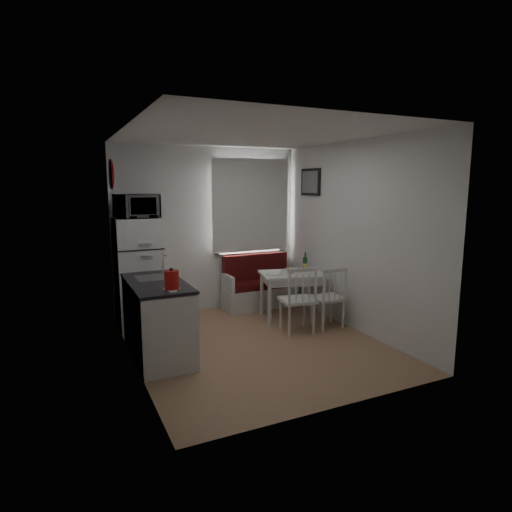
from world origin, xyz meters
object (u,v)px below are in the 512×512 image
(microwave, at_px, (136,206))
(kettle, at_px, (172,280))
(bench, at_px, (259,290))
(kitchen_counter, at_px, (158,318))
(wine_bottle, at_px, (305,261))
(chair_right, at_px, (331,291))
(chair_left, at_px, (301,293))
(fridge, at_px, (139,272))
(dining_table, at_px, (292,278))

(microwave, relative_size, kettle, 2.43)
(bench, xyz_separation_m, kettle, (-1.93, -1.89, 0.73))
(kitchen_counter, distance_m, wine_bottle, 2.58)
(chair_right, xyz_separation_m, kettle, (-2.37, -0.47, 0.48))
(bench, relative_size, wine_bottle, 4.31)
(chair_left, distance_m, chair_right, 0.50)
(chair_right, distance_m, microwave, 2.95)
(kitchen_counter, distance_m, kettle, 0.78)
(kitchen_counter, bearing_deg, kettle, -84.72)
(bench, distance_m, fridge, 2.02)
(microwave, bearing_deg, dining_table, -15.57)
(dining_table, bearing_deg, wine_bottle, 33.48)
(chair_right, bearing_deg, dining_table, 112.71)
(bench, relative_size, dining_table, 1.14)
(dining_table, xyz_separation_m, wine_bottle, (0.28, 0.10, 0.22))
(microwave, bearing_deg, kitchen_counter, -90.94)
(chair_left, relative_size, fridge, 0.32)
(fridge, bearing_deg, microwave, -90.00)
(kitchen_counter, height_order, bench, kitchen_counter)
(wine_bottle, bearing_deg, kitchen_counter, -164.14)
(bench, xyz_separation_m, microwave, (-1.96, -0.16, 1.43))
(kitchen_counter, xyz_separation_m, chair_left, (1.92, -0.07, 0.12))
(bench, relative_size, chair_right, 2.58)
(chair_left, xyz_separation_m, microwave, (-1.90, 1.26, 1.14))
(chair_left, bearing_deg, kitchen_counter, -173.57)
(dining_table, distance_m, microwave, 2.48)
(chair_right, xyz_separation_m, microwave, (-2.40, 1.26, 1.18))
(kitchen_counter, height_order, fridge, fridge)
(bench, bearing_deg, chair_left, -92.44)
(dining_table, height_order, fridge, fridge)
(microwave, bearing_deg, chair_left, -33.69)
(fridge, height_order, kettle, fridge)
(kettle, bearing_deg, fridge, 90.97)
(dining_table, bearing_deg, chair_left, -96.54)
(dining_table, distance_m, chair_right, 0.71)
(fridge, relative_size, kettle, 6.37)
(fridge, xyz_separation_m, kettle, (0.03, -1.78, 0.25))
(dining_table, height_order, kettle, kettle)
(fridge, xyz_separation_m, microwave, (0.00, -0.05, 0.94))
(chair_right, height_order, kettle, kettle)
(fridge, bearing_deg, dining_table, -16.81)
(chair_right, bearing_deg, wine_bottle, 89.45)
(chair_right, bearing_deg, microwave, 154.26)
(kitchen_counter, bearing_deg, fridge, 89.10)
(fridge, height_order, microwave, microwave)
(bench, xyz_separation_m, chair_left, (-0.06, -1.42, 0.29))
(bench, relative_size, microwave, 2.04)
(bench, height_order, chair_left, chair_left)
(dining_table, bearing_deg, fridge, 177.23)
(kettle, bearing_deg, bench, 44.41)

